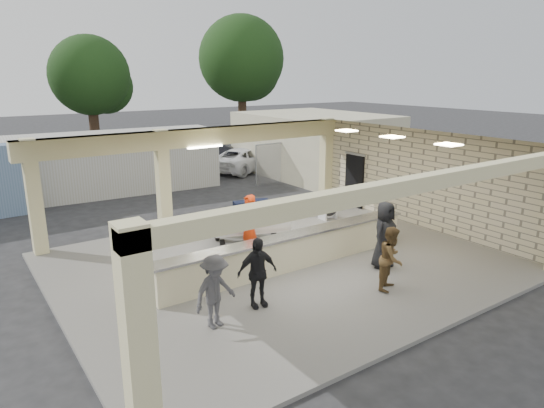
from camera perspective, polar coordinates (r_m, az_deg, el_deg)
ground at (r=14.04m, az=1.04°, el=-7.22°), size 120.00×120.00×0.00m
pavilion at (r=14.22m, az=0.19°, el=-1.16°), size 12.01×10.00×3.55m
baggage_counter at (r=13.45m, az=2.30°, el=-5.57°), size 8.20×0.58×0.98m
luggage_cart at (r=15.30m, az=-2.85°, el=-1.97°), size 2.71×2.15×1.38m
drum_fan at (r=18.06m, az=6.60°, el=-0.27°), size 0.83×0.48×0.88m
baggage_handler at (r=14.04m, az=-2.73°, el=-2.69°), size 0.47×0.74×1.89m
passenger_a at (r=12.43m, az=13.88°, el=-6.22°), size 0.86×0.66×1.62m
passenger_b at (r=11.19m, az=-1.75°, el=-8.05°), size 1.02×0.49×1.67m
passenger_c at (r=10.40m, az=-6.72°, el=-10.19°), size 1.10×0.60×1.62m
passenger_d at (r=13.71m, az=13.06°, el=-3.55°), size 0.99×0.62×1.88m
car_white_a at (r=27.39m, az=-3.20°, el=5.26°), size 5.07×3.89×1.31m
car_white_b at (r=30.40m, az=2.89°, el=6.37°), size 4.68×2.11×1.43m
car_dark at (r=28.65m, az=-5.68°, el=5.75°), size 4.32×3.58×1.40m
container_white at (r=23.08m, az=-22.16°, el=4.14°), size 12.88×3.42×2.76m
fence at (r=27.31m, az=8.79°, el=5.93°), size 12.06×0.06×2.03m
tree_mid at (r=38.00m, az=-20.23°, el=13.67°), size 6.00×5.60×8.00m
tree_right at (r=41.89m, az=-3.33°, el=16.31°), size 7.20×7.00×10.00m
adjacent_building at (r=26.98m, az=5.04°, el=7.11°), size 6.00×8.00×3.20m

